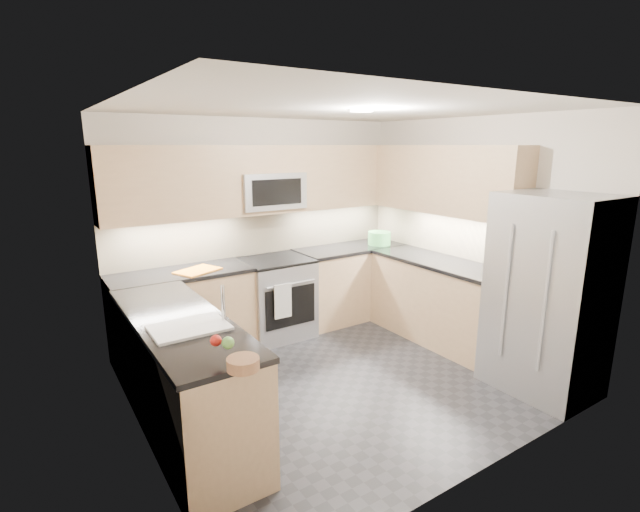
{
  "coord_description": "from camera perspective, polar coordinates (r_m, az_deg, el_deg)",
  "views": [
    {
      "loc": [
        -2.41,
        -3.3,
        2.2
      ],
      "look_at": [
        0.0,
        0.35,
        1.15
      ],
      "focal_mm": 26.0,
      "sensor_mm": 36.0,
      "label": 1
    }
  ],
  "objects": [
    {
      "name": "base_cab_back_right",
      "position": [
        6.04,
        3.68,
        -3.38
      ],
      "size": [
        1.42,
        0.6,
        0.9
      ],
      "primitive_type": "cube",
      "color": "tan",
      "rests_on": "floor"
    },
    {
      "name": "backsplash_back",
      "position": [
        5.55,
        -7.11,
        2.95
      ],
      "size": [
        3.6,
        0.01,
        0.51
      ],
      "primitive_type": "cube",
      "color": "tan",
      "rests_on": "wall_back"
    },
    {
      "name": "cutting_board",
      "position": [
        4.92,
        -14.82,
        -1.74
      ],
      "size": [
        0.51,
        0.44,
        0.01
      ],
      "primitive_type": "cube",
      "rotation": [
        0.0,
        0.0,
        0.41
      ],
      "color": "orange",
      "rests_on": "countertop_back_left"
    },
    {
      "name": "faucet",
      "position": [
        3.46,
        -11.83,
        -5.71
      ],
      "size": [
        0.03,
        0.03,
        0.28
      ],
      "primitive_type": "cylinder",
      "color": "silver",
      "rests_on": "countertop_peninsula"
    },
    {
      "name": "wall_right",
      "position": [
        5.43,
        18.2,
        2.74
      ],
      "size": [
        0.02,
        3.2,
        2.5
      ],
      "primitive_type": "cube",
      "color": "beige",
      "rests_on": "floor"
    },
    {
      "name": "fridge_handle_left",
      "position": [
        4.2,
        25.91,
        -5.23
      ],
      "size": [
        0.02,
        0.02,
        1.2
      ],
      "primitive_type": "cylinder",
      "color": "#B2B5BA",
      "rests_on": "refrigerator"
    },
    {
      "name": "upper_cab_right",
      "position": [
        5.41,
        15.18,
        9.05
      ],
      "size": [
        0.35,
        1.95,
        0.75
      ],
      "primitive_type": "cube",
      "color": "tan",
      "rests_on": "wall_right"
    },
    {
      "name": "microwave",
      "position": [
        5.31,
        -6.32,
        8.01
      ],
      "size": [
        0.76,
        0.4,
        0.4
      ],
      "primitive_type": "cube",
      "color": "#9FA3A7",
      "rests_on": "upper_cab_back"
    },
    {
      "name": "countertop_right",
      "position": [
        5.37,
        14.7,
        -0.75
      ],
      "size": [
        0.63,
        1.7,
        0.04
      ],
      "primitive_type": "cube",
      "color": "black",
      "rests_on": "base_cab_right"
    },
    {
      "name": "wall_left",
      "position": [
        3.49,
        -22.08,
        -3.32
      ],
      "size": [
        0.02,
        3.2,
        2.5
      ],
      "primitive_type": "cube",
      "color": "beige",
      "rests_on": "floor"
    },
    {
      "name": "countertop_back_left",
      "position": [
        4.96,
        -16.82,
        -2.07
      ],
      "size": [
        1.42,
        0.63,
        0.04
      ],
      "primitive_type": "cube",
      "color": "black",
      "rests_on": "base_cab_back_left"
    },
    {
      "name": "oven_handle",
      "position": [
        5.09,
        -3.58,
        -3.45
      ],
      "size": [
        0.6,
        0.02,
        0.02
      ],
      "primitive_type": "cylinder",
      "rotation": [
        0.0,
        1.57,
        0.0
      ],
      "color": "#B2B5BA",
      "rests_on": "gas_range"
    },
    {
      "name": "base_cab_right",
      "position": [
        5.5,
        14.41,
        -5.5
      ],
      "size": [
        0.6,
        1.7,
        0.9
      ],
      "primitive_type": "cube",
      "color": "tan",
      "rests_on": "floor"
    },
    {
      "name": "refrigerator",
      "position": [
        4.61,
        26.32,
        -4.34
      ],
      "size": [
        0.7,
        0.9,
        1.8
      ],
      "primitive_type": "cube",
      "color": "#999CA1",
      "rests_on": "floor"
    },
    {
      "name": "fruit_pear",
      "position": [
        2.85,
        -11.26,
        -10.45
      ],
      "size": [
        0.08,
        0.08,
        0.08
      ],
      "primitive_type": "sphere",
      "color": "#64A747",
      "rests_on": "fruit_basket"
    },
    {
      "name": "countertop_peninsula",
      "position": [
        3.66,
        -17.0,
        -7.61
      ],
      "size": [
        0.63,
        2.0,
        0.04
      ],
      "primitive_type": "cube",
      "color": "black",
      "rests_on": "base_cab_peninsula"
    },
    {
      "name": "dish_towel_check",
      "position": [
        5.07,
        -4.59,
        -5.56
      ],
      "size": [
        0.2,
        0.02,
        0.38
      ],
      "primitive_type": "cube",
      "rotation": [
        0.0,
        0.0,
        -0.04
      ],
      "color": "silver",
      "rests_on": "oven_handle"
    },
    {
      "name": "countertop_back_right",
      "position": [
        5.92,
        3.75,
        0.98
      ],
      "size": [
        1.42,
        0.63,
        0.04
      ],
      "primitive_type": "cube",
      "color": "black",
      "rests_on": "base_cab_back_right"
    },
    {
      "name": "utensil_bowl",
      "position": [
        6.06,
        7.32,
        2.19
      ],
      "size": [
        0.33,
        0.33,
        0.17
      ],
      "primitive_type": "cylinder",
      "rotation": [
        0.0,
        0.0,
        0.13
      ],
      "color": "#49AB50",
      "rests_on": "countertop_back_right"
    },
    {
      "name": "fruit_apple",
      "position": [
        2.9,
        -12.7,
        -10.12
      ],
      "size": [
        0.07,
        0.07,
        0.07
      ],
      "primitive_type": "sphere",
      "color": "red",
      "rests_on": "fruit_basket"
    },
    {
      "name": "wall_front",
      "position": [
        3.1,
        20.36,
        -5.22
      ],
      "size": [
        3.6,
        0.02,
        2.5
      ],
      "primitive_type": "cube",
      "color": "beige",
      "rests_on": "floor"
    },
    {
      "name": "microwave_door",
      "position": [
        5.13,
        -5.26,
        7.84
      ],
      "size": [
        0.6,
        0.01,
        0.28
      ],
      "primitive_type": "cube",
      "color": "black",
      "rests_on": "microwave"
    },
    {
      "name": "oven_door_glass",
      "position": [
        5.19,
        -3.64,
        -6.25
      ],
      "size": [
        0.62,
        0.02,
        0.45
      ],
      "primitive_type": "cube",
      "color": "black",
      "rests_on": "gas_range"
    },
    {
      "name": "ceiling",
      "position": [
        4.1,
        2.83,
        17.68
      ],
      "size": [
        3.6,
        3.2,
        0.02
      ],
      "primitive_type": "cube",
      "color": "beige",
      "rests_on": "wall_back"
    },
    {
      "name": "range_cooktop",
      "position": [
        5.33,
        -5.48,
        -0.52
      ],
      "size": [
        0.76,
        0.65,
        0.03
      ],
      "primitive_type": "cube",
      "color": "black",
      "rests_on": "gas_range"
    },
    {
      "name": "fridge_handle_right",
      "position": [
        4.38,
        21.89,
        -4.09
      ],
      "size": [
        0.02,
        0.02,
        1.2
      ],
      "primitive_type": "cylinder",
      "color": "#B2B5BA",
      "rests_on": "refrigerator"
    },
    {
      "name": "sink_basin",
      "position": [
        3.45,
        -15.73,
        -9.55
      ],
      "size": [
        0.52,
        0.38,
        0.16
      ],
      "primitive_type": "cube",
      "color": "white",
      "rests_on": "base_cab_peninsula"
    },
    {
      "name": "floor",
      "position": [
        4.64,
        2.46,
        -14.81
      ],
      "size": [
        3.6,
        3.2,
        0.0
      ],
      "primitive_type": "cube",
      "color": "#222327",
      "rests_on": "ground"
    },
    {
      "name": "base_cab_back_left",
      "position": [
        5.1,
        -16.46,
        -7.17
      ],
      "size": [
        1.42,
        0.6,
        0.9
      ],
      "primitive_type": "cube",
      "color": "tan",
      "rests_on": "floor"
    },
    {
      "name": "wall_back",
      "position": [
        5.54,
        -7.14,
        3.52
      ],
      "size": [
        3.6,
        0.02,
        2.5
      ],
      "primitive_type": "cube",
      "color": "beige",
      "rests_on": "floor"
    },
    {
      "name": "backsplash_right",
      "position": [
        5.72,
        14.62,
        2.94
      ],
      "size": [
        0.01,
        2.3,
        0.51
      ],
      "primitive_type": "cube",
      "color": "tan",
      "rests_on": "wall_right"
    },
    {
      "name": "upper_cab_back",
      "position": [
        5.32,
        -6.48,
        9.36
      ],
      "size": [
        3.6,
        0.35,
        0.75
      ],
      "primitive_type": "cube",
      "color": "tan",
      "rests_on": "wall_back"
    },
    {
      "name": "base_cab_peninsula",
      "position": [
        3.85,
        -16.5,
        -14.17
      ],
      "size": [
        0.6,
        2.0,
        0.9
      ],
      "primitive_type": "cube",
      "color": "tan",
      "rests_on": "floor"
    },
    {
      "name": "fruit_basket",
      "position": [
        2.77,
        -9.45,
        -12.94
      ],
      "size": [
        0.24,
        0.24,
        0.07
      ],
      "primitive_type": "cylinder",
      "rotation": [
        0.0,
        0.0,
        0.31
      ],
      "color": "#A36F4C",
      "rests_on": "countertop_peninsula"
    },
    {
      "name": "gas_range",
      "position": [
        5.46,
        -5.38,
        -5.21
      ],
      "size": [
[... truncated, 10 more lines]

